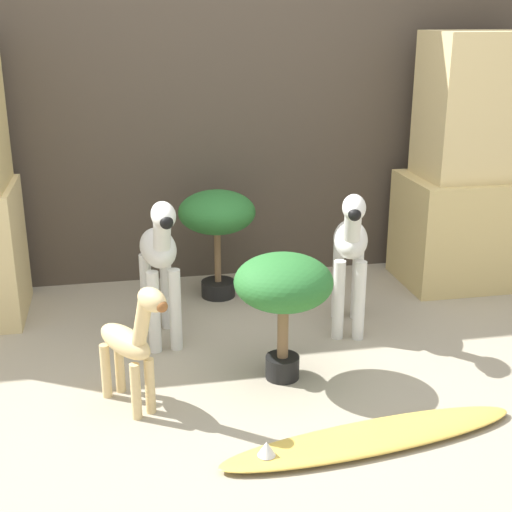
{
  "coord_description": "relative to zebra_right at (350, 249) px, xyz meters",
  "views": [
    {
      "loc": [
        -0.5,
        -2.31,
        1.42
      ],
      "look_at": [
        0.08,
        0.64,
        0.38
      ],
      "focal_mm": 50.0,
      "sensor_mm": 36.0,
      "label": 1
    }
  ],
  "objects": [
    {
      "name": "surfboard",
      "position": [
        -0.21,
        -0.89,
        -0.38
      ],
      "size": [
        1.12,
        0.35,
        0.08
      ],
      "color": "gold",
      "rests_on": "ground_plane"
    },
    {
      "name": "potted_palm_front",
      "position": [
        -0.4,
        -0.38,
        -0.01
      ],
      "size": [
        0.39,
        0.39,
        0.52
      ],
      "color": "black",
      "rests_on": "ground_plane"
    },
    {
      "name": "potted_palm_back",
      "position": [
        -0.53,
        0.54,
        0.02
      ],
      "size": [
        0.39,
        0.39,
        0.56
      ],
      "color": "black",
      "rests_on": "ground_plane"
    },
    {
      "name": "wall_back",
      "position": [
        -0.5,
        0.9,
        0.7
      ],
      "size": [
        6.4,
        0.08,
        2.2
      ],
      "color": "#473D33",
      "rests_on": "ground_plane"
    },
    {
      "name": "zebra_left",
      "position": [
        -0.85,
        0.04,
        0.0
      ],
      "size": [
        0.18,
        0.48,
        0.69
      ],
      "color": "silver",
      "rests_on": "ground_plane"
    },
    {
      "name": "rock_pillar_right",
      "position": [
        0.88,
        0.51,
        0.19
      ],
      "size": [
        0.78,
        0.5,
        1.32
      ],
      "color": "#D1B775",
      "rests_on": "ground_plane"
    },
    {
      "name": "zebra_right",
      "position": [
        0.0,
        0.0,
        0.0
      ],
      "size": [
        0.25,
        0.47,
        0.69
      ],
      "color": "silver",
      "rests_on": "ground_plane"
    },
    {
      "name": "ground_plane",
      "position": [
        -0.5,
        -0.58,
        -0.4
      ],
      "size": [
        14.0,
        14.0,
        0.0
      ],
      "primitive_type": "plane",
      "color": "#9E937F"
    },
    {
      "name": "giraffe_figurine",
      "position": [
        -0.99,
        -0.51,
        -0.12
      ],
      "size": [
        0.29,
        0.4,
        0.53
      ],
      "color": "#E0C184",
      "rests_on": "ground_plane"
    }
  ]
}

